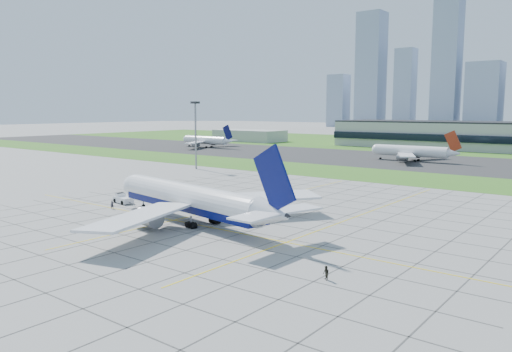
{
  "coord_description": "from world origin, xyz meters",
  "views": [
    {
      "loc": [
        65.02,
        -70.67,
        22.56
      ],
      "look_at": [
        -6.71,
        21.26,
        7.0
      ],
      "focal_mm": 35.0,
      "sensor_mm": 36.0,
      "label": 1
    }
  ],
  "objects_px": {
    "crew_near": "(112,205)",
    "distant_jet_1": "(412,151)",
    "pushback_tug": "(123,199)",
    "light_mast": "(196,127)",
    "distant_jet_0": "(206,140)",
    "airliner": "(191,199)",
    "crew_far": "(326,273)"
  },
  "relations": [
    {
      "from": "crew_near",
      "to": "distant_jet_0",
      "type": "height_order",
      "value": "distant_jet_0"
    },
    {
      "from": "airliner",
      "to": "crew_far",
      "type": "xyz_separation_m",
      "value": [
        38.98,
        -13.43,
        -3.68
      ]
    },
    {
      "from": "crew_near",
      "to": "distant_jet_1",
      "type": "distance_m",
      "value": 146.51
    },
    {
      "from": "airliner",
      "to": "crew_near",
      "type": "relative_size",
      "value": 27.78
    },
    {
      "from": "pushback_tug",
      "to": "crew_far",
      "type": "relative_size",
      "value": 4.33
    },
    {
      "from": "light_mast",
      "to": "crew_far",
      "type": "distance_m",
      "value": 131.0
    },
    {
      "from": "airliner",
      "to": "pushback_tug",
      "type": "bearing_deg",
      "value": -179.78
    },
    {
      "from": "crew_near",
      "to": "distant_jet_0",
      "type": "bearing_deg",
      "value": 65.07
    },
    {
      "from": "distant_jet_0",
      "to": "pushback_tug",
      "type": "bearing_deg",
      "value": -52.91
    },
    {
      "from": "light_mast",
      "to": "pushback_tug",
      "type": "height_order",
      "value": "light_mast"
    },
    {
      "from": "airliner",
      "to": "pushback_tug",
      "type": "xyz_separation_m",
      "value": [
        -28.02,
        4.56,
        -3.63
      ]
    },
    {
      "from": "crew_near",
      "to": "crew_far",
      "type": "height_order",
      "value": "crew_near"
    },
    {
      "from": "pushback_tug",
      "to": "crew_near",
      "type": "bearing_deg",
      "value": -46.45
    },
    {
      "from": "crew_far",
      "to": "distant_jet_1",
      "type": "bearing_deg",
      "value": 140.25
    },
    {
      "from": "distant_jet_0",
      "to": "light_mast",
      "type": "bearing_deg",
      "value": -48.47
    },
    {
      "from": "airliner",
      "to": "crew_far",
      "type": "relative_size",
      "value": 27.8
    },
    {
      "from": "crew_near",
      "to": "distant_jet_1",
      "type": "xyz_separation_m",
      "value": [
        14.99,
        145.7,
        3.51
      ]
    },
    {
      "from": "light_mast",
      "to": "crew_far",
      "type": "xyz_separation_m",
      "value": [
        103.01,
        -79.5,
        -15.21
      ]
    },
    {
      "from": "airliner",
      "to": "crew_far",
      "type": "distance_m",
      "value": 41.39
    },
    {
      "from": "light_mast",
      "to": "airliner",
      "type": "bearing_deg",
      "value": -45.9
    },
    {
      "from": "light_mast",
      "to": "crew_near",
      "type": "distance_m",
      "value": 79.98
    },
    {
      "from": "pushback_tug",
      "to": "distant_jet_1",
      "type": "bearing_deg",
      "value": 91.7
    },
    {
      "from": "light_mast",
      "to": "pushback_tug",
      "type": "bearing_deg",
      "value": -59.66
    },
    {
      "from": "crew_far",
      "to": "distant_jet_1",
      "type": "xyz_separation_m",
      "value": [
        -47.94,
        157.67,
        3.51
      ]
    },
    {
      "from": "light_mast",
      "to": "crew_near",
      "type": "xyz_separation_m",
      "value": [
        40.07,
        -67.52,
        -15.21
      ]
    },
    {
      "from": "pushback_tug",
      "to": "crew_far",
      "type": "distance_m",
      "value": 69.38
    },
    {
      "from": "pushback_tug",
      "to": "distant_jet_1",
      "type": "xyz_separation_m",
      "value": [
        19.06,
        139.68,
        3.46
      ]
    },
    {
      "from": "crew_near",
      "to": "distant_jet_1",
      "type": "height_order",
      "value": "distant_jet_1"
    },
    {
      "from": "pushback_tug",
      "to": "distant_jet_0",
      "type": "height_order",
      "value": "distant_jet_0"
    },
    {
      "from": "airliner",
      "to": "light_mast",
      "type": "bearing_deg",
      "value": 143.57
    },
    {
      "from": "light_mast",
      "to": "distant_jet_0",
      "type": "xyz_separation_m",
      "value": [
        -71.78,
        81.06,
        -11.7
      ]
    },
    {
      "from": "light_mast",
      "to": "crew_far",
      "type": "relative_size",
      "value": 13.16
    }
  ]
}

